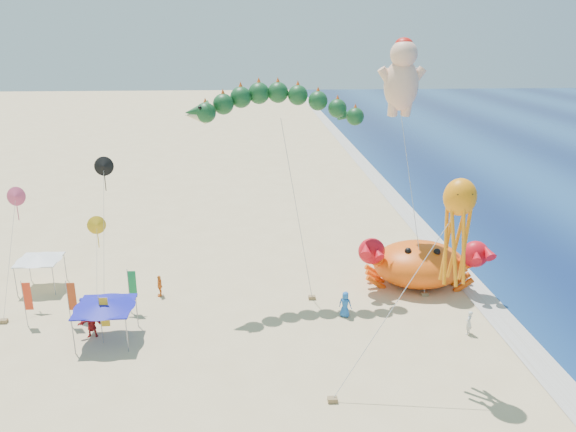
{
  "coord_description": "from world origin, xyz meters",
  "views": [
    {
      "loc": [
        -4.37,
        -33.42,
        18.05
      ],
      "look_at": [
        -2.0,
        2.0,
        6.5
      ],
      "focal_mm": 35.0,
      "sensor_mm": 36.0,
      "label": 1
    }
  ],
  "objects_px": {
    "crab_inflatable": "(419,263)",
    "canopy_white": "(39,257)",
    "dragon_kite": "(278,110)",
    "cherub_kite": "(402,75)",
    "canopy_blue": "(104,304)",
    "octopus_kite": "(457,224)"
  },
  "relations": [
    {
      "from": "crab_inflatable",
      "to": "canopy_white",
      "type": "height_order",
      "value": "crab_inflatable"
    },
    {
      "from": "dragon_kite",
      "to": "octopus_kite",
      "type": "xyz_separation_m",
      "value": [
        8.48,
        -11.69,
        -4.32
      ]
    },
    {
      "from": "dragon_kite",
      "to": "canopy_blue",
      "type": "distance_m",
      "value": 16.67
    },
    {
      "from": "dragon_kite",
      "to": "canopy_white",
      "type": "relative_size",
      "value": 4.54
    },
    {
      "from": "cherub_kite",
      "to": "canopy_white",
      "type": "relative_size",
      "value": 5.56
    },
    {
      "from": "crab_inflatable",
      "to": "cherub_kite",
      "type": "relative_size",
      "value": 0.52
    },
    {
      "from": "canopy_blue",
      "to": "canopy_white",
      "type": "relative_size",
      "value": 1.15
    },
    {
      "from": "octopus_kite",
      "to": "canopy_blue",
      "type": "relative_size",
      "value": 3.07
    },
    {
      "from": "octopus_kite",
      "to": "canopy_white",
      "type": "distance_m",
      "value": 29.84
    },
    {
      "from": "crab_inflatable",
      "to": "cherub_kite",
      "type": "height_order",
      "value": "cherub_kite"
    },
    {
      "from": "crab_inflatable",
      "to": "octopus_kite",
      "type": "xyz_separation_m",
      "value": [
        -2.04,
        -11.7,
        7.08
      ]
    },
    {
      "from": "dragon_kite",
      "to": "canopy_blue",
      "type": "xyz_separation_m",
      "value": [
        -10.95,
        -6.53,
        -10.75
      ]
    },
    {
      "from": "dragon_kite",
      "to": "canopy_white",
      "type": "xyz_separation_m",
      "value": [
        -17.57,
        1.36,
        -10.75
      ]
    },
    {
      "from": "dragon_kite",
      "to": "octopus_kite",
      "type": "distance_m",
      "value": 15.07
    },
    {
      "from": "crab_inflatable",
      "to": "canopy_blue",
      "type": "relative_size",
      "value": 2.53
    },
    {
      "from": "crab_inflatable",
      "to": "octopus_kite",
      "type": "bearing_deg",
      "value": -99.91
    },
    {
      "from": "canopy_white",
      "to": "cherub_kite",
      "type": "bearing_deg",
      "value": 2.81
    },
    {
      "from": "crab_inflatable",
      "to": "dragon_kite",
      "type": "xyz_separation_m",
      "value": [
        -10.52,
        -0.0,
        11.4
      ]
    },
    {
      "from": "octopus_kite",
      "to": "dragon_kite",
      "type": "bearing_deg",
      "value": 125.94
    },
    {
      "from": "octopus_kite",
      "to": "canopy_white",
      "type": "height_order",
      "value": "octopus_kite"
    },
    {
      "from": "dragon_kite",
      "to": "octopus_kite",
      "type": "relative_size",
      "value": 1.29
    },
    {
      "from": "octopus_kite",
      "to": "canopy_blue",
      "type": "bearing_deg",
      "value": 165.11
    }
  ]
}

